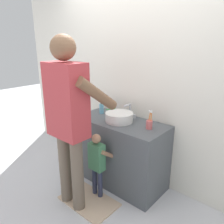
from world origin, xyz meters
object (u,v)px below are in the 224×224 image
soap_bottle (102,108)px  child_toddler (97,160)px  toothbrush_cup (149,124)px  adult_parent (69,111)px

soap_bottle → child_toddler: size_ratio=0.21×
toothbrush_cup → adult_parent: (-0.51, -0.69, 0.20)m
soap_bottle → adult_parent: (0.27, -0.74, 0.19)m
soap_bottle → adult_parent: size_ratio=0.09×
child_toddler → adult_parent: adult_parent is taller
adult_parent → child_toddler: bearing=67.3°
toothbrush_cup → adult_parent: bearing=-126.3°
child_toddler → adult_parent: 0.68m
toothbrush_cup → child_toddler: (-0.39, -0.42, -0.41)m
toothbrush_cup → child_toddler: bearing=-133.1°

